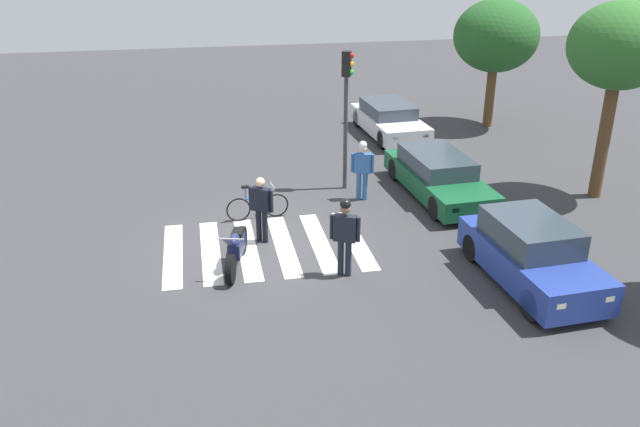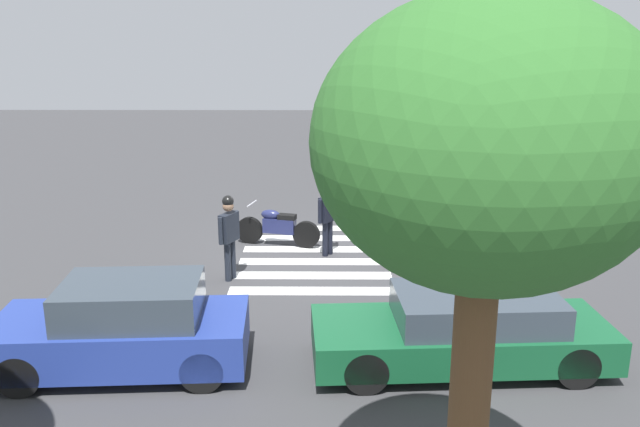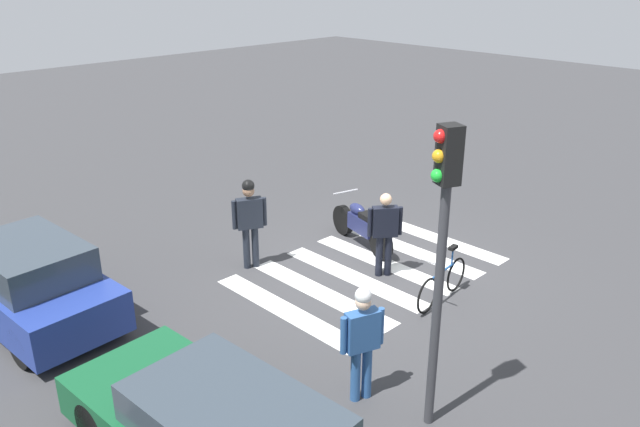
# 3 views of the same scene
# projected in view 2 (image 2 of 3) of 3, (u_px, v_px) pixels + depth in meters

# --- Properties ---
(ground_plane) EXTENTS (60.00, 60.00, 0.00)m
(ground_plane) POSITION_uv_depth(u_px,v_px,m) (314.00, 255.00, 15.81)
(ground_plane) COLOR #38383A
(police_motorcycle) EXTENTS (2.12, 0.81, 1.05)m
(police_motorcycle) POSITION_uv_depth(u_px,v_px,m) (278.00, 227.00, 16.43)
(police_motorcycle) COLOR black
(police_motorcycle) RESTS_ON ground_plane
(leaning_bicycle) EXTENTS (0.46, 1.70, 0.99)m
(leaning_bicycle) POSITION_uv_depth(u_px,v_px,m) (387.00, 241.00, 15.71)
(leaning_bicycle) COLOR black
(leaning_bicycle) RESTS_ON ground_plane
(officer_on_foot) EXTENTS (0.40, 0.63, 1.87)m
(officer_on_foot) POSITION_uv_depth(u_px,v_px,m) (229.00, 231.00, 14.00)
(officer_on_foot) COLOR #1E232D
(officer_on_foot) RESTS_ON ground_plane
(officer_by_motorcycle) EXTENTS (0.45, 0.56, 1.71)m
(officer_by_motorcycle) POSITION_uv_depth(u_px,v_px,m) (328.00, 216.00, 15.59)
(officer_by_motorcycle) COLOR black
(officer_by_motorcycle) RESTS_ON ground_plane
(pedestrian_bystander) EXTENTS (0.35, 0.63, 1.76)m
(pedestrian_bystander) POSITION_uv_depth(u_px,v_px,m) (446.00, 258.00, 12.54)
(pedestrian_bystander) COLOR #2D5999
(pedestrian_bystander) RESTS_ON ground_plane
(crosswalk_stripes) EXTENTS (3.45, 4.95, 0.01)m
(crosswalk_stripes) POSITION_uv_depth(u_px,v_px,m) (314.00, 255.00, 15.80)
(crosswalk_stripes) COLOR silver
(crosswalk_stripes) RESTS_ON ground_plane
(car_green_compact) EXTENTS (4.76, 1.99, 1.23)m
(car_green_compact) POSITION_uv_depth(u_px,v_px,m) (464.00, 331.00, 10.47)
(car_green_compact) COLOR black
(car_green_compact) RESTS_ON ground_plane
(car_blue_hatchback) EXTENTS (3.99, 1.89, 1.46)m
(car_blue_hatchback) POSITION_uv_depth(u_px,v_px,m) (124.00, 329.00, 10.32)
(car_blue_hatchback) COLOR black
(car_blue_hatchback) RESTS_ON ground_plane
(traffic_light_pole) EXTENTS (0.32, 0.36, 4.09)m
(traffic_light_pole) POSITION_uv_depth(u_px,v_px,m) (500.00, 166.00, 12.32)
(traffic_light_pole) COLOR #38383D
(traffic_light_pole) RESTS_ON ground_plane
(street_tree_mid) EXTENTS (2.77, 2.77, 5.52)m
(street_tree_mid) POSITION_uv_depth(u_px,v_px,m) (487.00, 150.00, 5.15)
(street_tree_mid) COLOR brown
(street_tree_mid) RESTS_ON ground_plane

